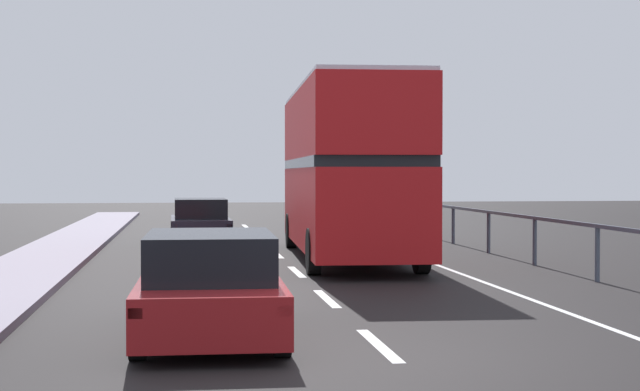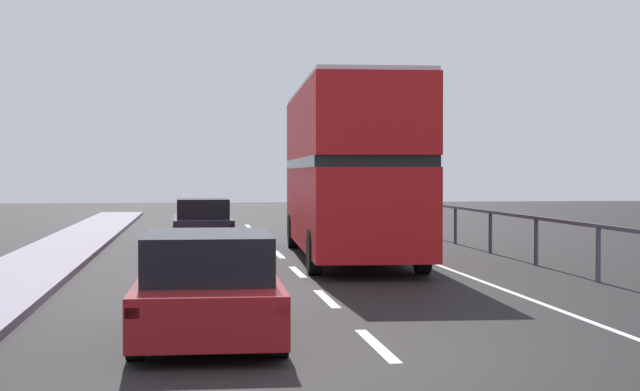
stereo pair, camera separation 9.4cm
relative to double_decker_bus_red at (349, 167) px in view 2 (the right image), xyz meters
name	(u,v)px [view 2 (the right image)]	position (x,y,z in m)	size (l,w,h in m)	color
ground_plane	(391,363)	(-1.62, -12.97, -2.36)	(74.71, 120.00, 0.10)	black
lane_paint_markings	(404,278)	(0.43, -4.48, -2.31)	(3.61, 46.00, 0.01)	silver
bridge_side_railing	(565,230)	(4.10, -3.97, -1.38)	(0.10, 42.00, 1.16)	#444B5B
double_decker_bus_red	(349,167)	(0.00, 0.00, 0.00)	(3.00, 10.54, 4.32)	red
hatchback_car_near	(208,287)	(-3.72, -11.18, -1.65)	(1.96, 4.55, 1.40)	maroon
sedan_car_ahead	(202,222)	(-3.59, 5.82, -1.65)	(1.84, 4.25, 1.39)	#24222F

